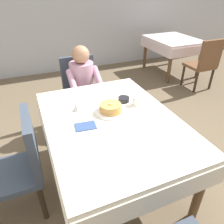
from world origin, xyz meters
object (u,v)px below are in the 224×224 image
object	(u,v)px
chair_left_side	(22,162)
cup_coffee	(137,101)
dining_table_main	(112,127)
spoon_near_edge	(126,132)
syrup_pitcher	(77,107)
chair_diner	(81,87)
background_chair_empty	(205,62)
diner_person	(83,82)
plate_breakfast	(111,112)
background_table_far	(173,44)
bowl_butter	(124,99)
fork_left_of_plate	(91,118)
knife_right_of_plate	(130,109)
breakfast_stack	(111,108)

from	to	relation	value
chair_left_side	cup_coffee	xyz separation A→B (m)	(1.09, 0.14, 0.25)
dining_table_main	spoon_near_edge	xyz separation A→B (m)	(0.03, -0.22, 0.09)
syrup_pitcher	spoon_near_edge	distance (m)	0.55
chair_diner	background_chair_empty	size ratio (longest dim) A/B	1.00
diner_person	plate_breakfast	world-z (taller)	diner_person
plate_breakfast	background_table_far	world-z (taller)	plate_breakfast
syrup_pitcher	diner_person	bearing A→B (deg)	70.26
background_table_far	background_chair_empty	world-z (taller)	background_chair_empty
bowl_butter	fork_left_of_plate	size ratio (longest dim) A/B	0.61
spoon_near_edge	diner_person	bearing A→B (deg)	73.71
syrup_pitcher	bowl_butter	bearing A→B (deg)	-1.28
plate_breakfast	background_table_far	bearing A→B (deg)	43.47
dining_table_main	cup_coffee	size ratio (longest dim) A/B	13.49
knife_right_of_plate	diner_person	bearing A→B (deg)	12.07
cup_coffee	fork_left_of_plate	bearing A→B (deg)	-173.18
background_table_far	diner_person	bearing A→B (deg)	-150.94
bowl_butter	syrup_pitcher	world-z (taller)	syrup_pitcher
chair_left_side	spoon_near_edge	distance (m)	0.86
plate_breakfast	syrup_pitcher	xyz separation A→B (m)	(-0.27, 0.16, 0.03)
plate_breakfast	background_table_far	xyz separation A→B (m)	(2.32, 2.20, -0.13)
plate_breakfast	spoon_near_edge	distance (m)	0.32
cup_coffee	fork_left_of_plate	world-z (taller)	cup_coffee
syrup_pitcher	background_chair_empty	size ratio (longest dim) A/B	0.09
dining_table_main	knife_right_of_plate	xyz separation A→B (m)	(0.22, 0.08, 0.09)
fork_left_of_plate	knife_right_of_plate	xyz separation A→B (m)	(0.38, 0.00, 0.00)
dining_table_main	chair_left_side	distance (m)	0.78
plate_breakfast	bowl_butter	bearing A→B (deg)	35.92
dining_table_main	cup_coffee	xyz separation A→B (m)	(0.32, 0.14, 0.13)
breakfast_stack	syrup_pitcher	world-z (taller)	breakfast_stack
cup_coffee	spoon_near_edge	xyz separation A→B (m)	(-0.29, -0.36, -0.04)
chair_diner	plate_breakfast	bearing A→B (deg)	90.00
cup_coffee	background_table_far	distance (m)	2.98
knife_right_of_plate	plate_breakfast	bearing A→B (deg)	84.54
chair_diner	cup_coffee	world-z (taller)	chair_diner
syrup_pitcher	background_table_far	bearing A→B (deg)	38.27
plate_breakfast	bowl_butter	size ratio (longest dim) A/B	2.55
chair_diner	syrup_pitcher	bearing A→B (deg)	73.43
dining_table_main	knife_right_of_plate	world-z (taller)	knife_right_of_plate
diner_person	knife_right_of_plate	xyz separation A→B (m)	(0.19, -0.93, 0.07)
chair_diner	bowl_butter	size ratio (longest dim) A/B	8.45
diner_person	plate_breakfast	xyz separation A→B (m)	(-0.00, -0.91, 0.08)
fork_left_of_plate	plate_breakfast	bearing A→B (deg)	-88.50
dining_table_main	background_chair_empty	distance (m)	2.72
chair_left_side	plate_breakfast	size ratio (longest dim) A/B	3.32
knife_right_of_plate	fork_left_of_plate	bearing A→B (deg)	90.55
plate_breakfast	background_chair_empty	bearing A→B (deg)	28.35
breakfast_stack	cup_coffee	bearing A→B (deg)	6.54
background_table_far	fork_left_of_plate	bearing A→B (deg)	-138.51
bowl_butter	spoon_near_edge	distance (m)	0.51
plate_breakfast	knife_right_of_plate	xyz separation A→B (m)	(0.19, -0.02, -0.01)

